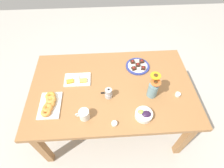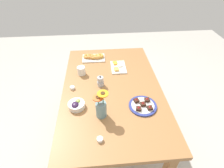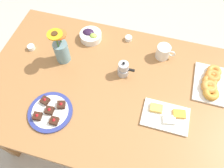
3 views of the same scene
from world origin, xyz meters
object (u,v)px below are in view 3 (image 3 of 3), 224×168
Objects in this scene: coffee_mug at (163,52)px; croissant_platter at (211,82)px; moka_pot at (123,69)px; jam_cup_honey at (31,47)px; dining_table at (112,94)px; grape_bowl at (91,36)px; flower_vase at (61,50)px; jam_cup_berry at (129,38)px; dessert_plate at (50,112)px; cheese_platter at (166,116)px.

coffee_mug is 0.44× the size of croissant_platter.
jam_cup_honey is at bearing 177.48° from moka_pot.
grape_bowl is at bearing 126.35° from dining_table.
croissant_platter is 0.94m from flower_vase.
croissant_platter is 0.54m from moka_pot.
croissant_platter is (0.82, -0.16, -0.01)m from grape_bowl.
jam_cup_berry is 0.72m from dessert_plate.
flower_vase is at bearing 161.39° from dining_table.
cheese_platter is at bearing -78.15° from coffee_mug.
coffee_mug is 0.47× the size of cheese_platter.
moka_pot reaches higher than dessert_plate.
dining_table is 0.44m from grape_bowl.
grape_bowl is 1.26× the size of moka_pot.
dining_table is at bearing -90.81° from jam_cup_berry.
flower_vase is (-0.07, 0.38, 0.08)m from dessert_plate.
croissant_platter is at bearing -10.97° from grape_bowl.
dining_table is 0.40m from dessert_plate.
moka_pot reaches higher than coffee_mug.
croissant_platter is at bearing 51.37° from cheese_platter.
dining_table is 0.42m from flower_vase.
cheese_platter is at bearing -128.63° from croissant_platter.
cheese_platter is 5.42× the size of jam_cup_honey.
jam_cup_honey is at bearing -157.21° from jam_cup_berry.
moka_pot reaches higher than croissant_platter.
cheese_platter is 0.65m from dessert_plate.
moka_pot is at bearing -1.01° from flower_vase.
coffee_mug is 2.57× the size of jam_cup_honey.
dessert_plate is (0.32, -0.40, -0.00)m from jam_cup_honey.
coffee_mug is 0.79m from dessert_plate.
flower_vase is (-0.62, -0.20, 0.04)m from coffee_mug.
moka_pot is (0.04, 0.12, 0.13)m from dining_table.
jam_cup_berry is (-0.25, 0.08, -0.03)m from coffee_mug.
cheese_platter is at bearing -35.56° from moka_pot.
flower_vase is (-0.93, -0.06, 0.07)m from croissant_platter.
croissant_platter reaches higher than jam_cup_honey.
coffee_mug is 0.51m from grape_bowl.
jam_cup_berry is at bearing 89.19° from dining_table.
moka_pot is (0.33, 0.37, 0.04)m from dessert_plate.
dining_table is at bearing -13.30° from jam_cup_honey.
dining_table is at bearing -53.65° from grape_bowl.
dessert_plate is 2.13× the size of moka_pot.
grape_bowl reaches higher than dessert_plate.
flower_vase reaches higher than dining_table.
cheese_platter is 0.37m from moka_pot.
cheese_platter is 0.93× the size of croissant_platter.
dining_table is 5.71× the size of croissant_platter.
moka_pot is (-0.53, -0.07, 0.03)m from croissant_platter.
grape_bowl is (-0.25, 0.34, 0.12)m from dining_table.
moka_pot is (0.65, -0.03, 0.03)m from jam_cup_honey.
jam_cup_berry is 0.47m from flower_vase.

